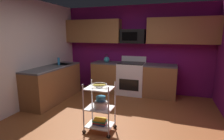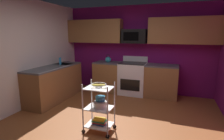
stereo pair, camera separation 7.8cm
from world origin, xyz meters
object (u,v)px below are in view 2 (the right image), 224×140
at_px(dish_soap_bottle, 60,61).
at_px(microwave, 134,36).
at_px(oven_range, 133,78).
at_px(kettle, 108,60).
at_px(book_stack, 99,121).
at_px(mixing_bowl_small, 100,98).
at_px(rolling_cart, 99,108).
at_px(fruit_bowl, 99,85).
at_px(mixing_bowl_large, 100,104).

bearing_deg(dish_soap_bottle, microwave, 28.22).
xyz_separation_m(oven_range, kettle, (-0.78, -0.00, 0.52)).
xyz_separation_m(book_stack, kettle, (-0.72, 2.29, 0.81)).
bearing_deg(mixing_bowl_small, rolling_cart, -103.66).
relative_size(rolling_cart, kettle, 3.47).
relative_size(fruit_bowl, kettle, 1.03).
xyz_separation_m(rolling_cart, mixing_bowl_small, (0.01, 0.04, 0.17)).
height_order(oven_range, dish_soap_bottle, dish_soap_bottle).
xyz_separation_m(oven_range, rolling_cart, (-0.06, -2.30, -0.03)).
bearing_deg(kettle, rolling_cart, -72.61).
xyz_separation_m(oven_range, fruit_bowl, (-0.06, -2.30, 0.40)).
xyz_separation_m(oven_range, dish_soap_bottle, (-1.88, -0.90, 0.54)).
bearing_deg(mixing_bowl_small, mixing_bowl_large, -74.14).
height_order(rolling_cart, kettle, kettle).
bearing_deg(kettle, book_stack, -72.61).
xyz_separation_m(mixing_bowl_large, dish_soap_bottle, (-1.84, 1.39, 0.50)).
relative_size(microwave, rolling_cart, 0.77).
distance_m(mixing_bowl_small, kettle, 2.40).
bearing_deg(fruit_bowl, oven_range, 88.41).
relative_size(mixing_bowl_large, book_stack, 0.99).
xyz_separation_m(oven_range, mixing_bowl_large, (-0.04, -2.30, 0.04)).
relative_size(microwave, fruit_bowl, 2.57).
bearing_deg(microwave, mixing_bowl_small, -91.31).
distance_m(fruit_bowl, mixing_bowl_small, 0.26).
bearing_deg(rolling_cart, kettle, 107.39).
bearing_deg(oven_range, mixing_bowl_small, -91.38).
relative_size(microwave, dish_soap_bottle, 3.50).
bearing_deg(book_stack, mixing_bowl_large, -0.00).
xyz_separation_m(book_stack, dish_soap_bottle, (-1.81, 1.39, 0.83)).
bearing_deg(microwave, rolling_cart, -91.51).
height_order(kettle, dish_soap_bottle, kettle).
bearing_deg(rolling_cart, fruit_bowl, 63.43).
bearing_deg(book_stack, oven_range, 88.41).
xyz_separation_m(microwave, rolling_cart, (-0.06, -2.40, -1.25)).
bearing_deg(mixing_bowl_large, microwave, 88.98).
bearing_deg(fruit_bowl, kettle, 107.39).
xyz_separation_m(microwave, kettle, (-0.78, -0.11, -0.70)).
relative_size(book_stack, kettle, 0.96).
bearing_deg(mixing_bowl_small, microwave, 88.69).
relative_size(microwave, mixing_bowl_large, 2.78).
distance_m(book_stack, kettle, 2.54).
height_order(rolling_cart, mixing_bowl_small, rolling_cart).
bearing_deg(book_stack, rolling_cart, -63.43).
bearing_deg(fruit_bowl, mixing_bowl_large, -0.00).
bearing_deg(fruit_bowl, microwave, 88.49).
distance_m(oven_range, dish_soap_bottle, 2.15).
height_order(fruit_bowl, dish_soap_bottle, dish_soap_bottle).
bearing_deg(oven_range, dish_soap_bottle, -154.32).
relative_size(oven_range, fruit_bowl, 4.04).
distance_m(rolling_cart, mixing_bowl_small, 0.17).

